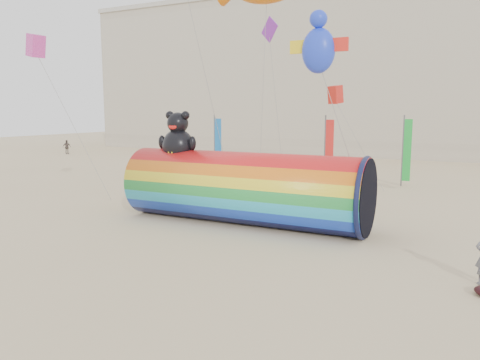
% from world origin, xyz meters
% --- Properties ---
extents(ground, '(160.00, 160.00, 0.00)m').
position_xyz_m(ground, '(0.00, 0.00, 0.00)').
color(ground, '#CCB58C').
rests_on(ground, ground).
extents(hotel_building, '(60.40, 15.40, 20.60)m').
position_xyz_m(hotel_building, '(-12.00, 45.95, 10.31)').
color(hotel_building, '#B7AD99').
rests_on(hotel_building, ground).
extents(windsock_assembly, '(12.06, 3.67, 5.56)m').
position_xyz_m(windsock_assembly, '(-0.14, 3.12, 1.84)').
color(windsock_assembly, red).
rests_on(windsock_assembly, ground).
extents(festival_banners, '(14.11, 4.81, 5.20)m').
position_xyz_m(festival_banners, '(-0.66, 15.73, 2.64)').
color(festival_banners, '#59595E').
rests_on(festival_banners, ground).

